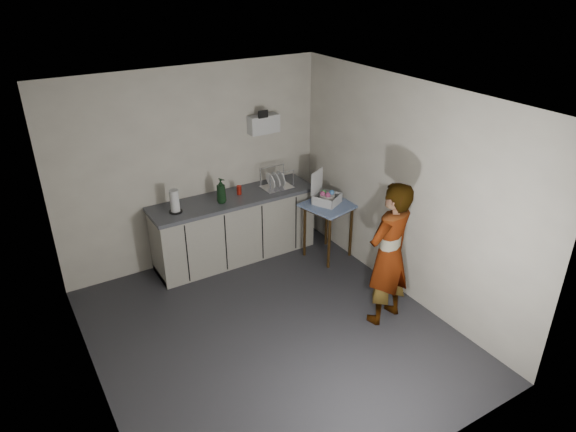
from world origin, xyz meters
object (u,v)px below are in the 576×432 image
dark_bottle (219,193)px  bakery_box (326,196)px  side_table (329,211)px  paper_towel (175,202)px  soda_can (239,190)px  dish_rack (276,184)px  standing_man (389,254)px  soap_bottle (221,191)px  kitchen_counter (235,229)px

dark_bottle → bakery_box: (1.29, -0.56, -0.13)m
side_table → paper_towel: (-1.91, 0.59, 0.36)m
paper_towel → bakery_box: bearing=-15.7°
soda_can → dish_rack: 0.53m
side_table → standing_man: size_ratio=0.47×
soap_bottle → dish_rack: (0.83, 0.03, -0.10)m
dark_bottle → paper_towel: paper_towel is taller
standing_man → dish_rack: bearing=-95.1°
soda_can → bakery_box: (0.98, -0.61, -0.09)m
standing_man → soap_bottle: size_ratio=5.15×
standing_man → dish_rack: (-0.21, 2.06, 0.13)m
paper_towel → bakery_box: size_ratio=0.68×
soap_bottle → dark_bottle: size_ratio=1.54×
side_table → soap_bottle: (-1.30, 0.56, 0.39)m
soap_bottle → paper_towel: size_ratio=1.12×
soap_bottle → bakery_box: soap_bottle is taller
bakery_box → soap_bottle: bearing=131.1°
kitchen_counter → dark_bottle: size_ratio=10.54×
soda_can → dark_bottle: (-0.31, -0.05, 0.05)m
soap_bottle → paper_towel: (-0.61, 0.04, -0.02)m
side_table → dish_rack: dish_rack is taller
side_table → dish_rack: size_ratio=1.95×
standing_man → soap_bottle: (-1.05, 2.04, 0.23)m
dish_rack → side_table: bearing=-51.4°
kitchen_counter → dark_bottle: dark_bottle is taller
standing_man → soda_can: standing_man is taller
kitchen_counter → dish_rack: (0.63, -0.05, 0.55)m
soap_bottle → dish_rack: size_ratio=0.81×
dish_rack → bakery_box: size_ratio=0.93×
dish_rack → dark_bottle: bearing=177.5°
soap_bottle → dark_bottle: bearing=89.3°
soda_can → dish_rack: dish_rack is taller
kitchen_counter → paper_towel: (-0.81, -0.04, 0.62)m
standing_man → paper_towel: standing_man is taller
kitchen_counter → dish_rack: 0.84m
side_table → dish_rack: (-0.47, 0.58, 0.29)m
kitchen_counter → side_table: 1.30m
dark_bottle → bakery_box: 1.41m
side_table → soda_can: 1.23m
bakery_box → dark_bottle: bearing=128.6°
dark_bottle → dish_rack: dish_rack is taller
standing_man → side_table: bearing=-110.7°
soap_bottle → dish_rack: 0.84m
side_table → standing_man: standing_man is taller
soap_bottle → standing_man: bearing=-62.8°
standing_man → bakery_box: size_ratio=3.88×
kitchen_counter → dish_rack: bearing=-4.6°
dish_rack → bakery_box: bakery_box is taller
dark_bottle → dish_rack: size_ratio=0.53×
soap_bottle → kitchen_counter: bearing=21.5°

